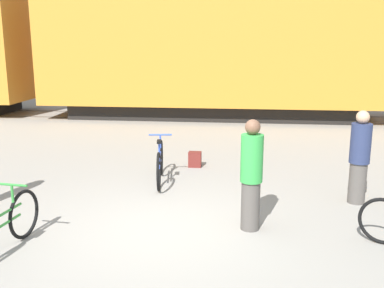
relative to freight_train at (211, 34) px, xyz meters
name	(u,v)px	position (x,y,z in m)	size (l,w,h in m)	color
ground_plane	(159,229)	(0.00, -10.36, -3.01)	(80.00, 80.00, 0.00)	gray
freight_train	(211,34)	(0.00, 0.00, 0.00)	(38.00, 3.16, 5.74)	black
rail_near	(209,120)	(0.00, -0.72, -3.01)	(50.00, 0.07, 0.01)	#4C4238
rail_far	(212,114)	(0.00, 0.72, -3.01)	(50.00, 0.07, 0.01)	#4C4238
bicycle_green	(2,226)	(-1.89, -11.34, -2.64)	(0.46, 1.67, 0.87)	black
bicycle_blue	(160,163)	(-0.41, -8.08, -2.63)	(0.46, 1.80, 0.91)	black
person_in_green	(251,175)	(1.33, -10.21, -2.18)	(0.32, 0.32, 1.65)	#514C47
person_in_navy	(359,158)	(3.18, -8.86, -2.21)	(0.34, 0.34, 1.61)	#514C47
backpack	(195,159)	(0.16, -6.90, -2.84)	(0.28, 0.20, 0.34)	maroon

